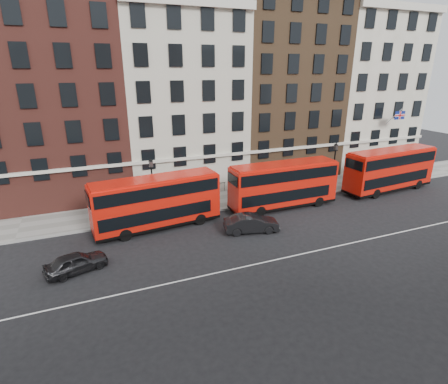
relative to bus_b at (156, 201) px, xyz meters
name	(u,v)px	position (x,y,z in m)	size (l,w,h in m)	color
ground	(248,250)	(5.49, -6.46, -2.41)	(120.00, 120.00, 0.00)	black
pavement	(203,202)	(5.49, 4.04, -2.33)	(80.00, 5.00, 0.15)	slate
kerb	(212,211)	(5.49, 1.54, -2.33)	(80.00, 0.30, 0.16)	gray
road_centre_line	(260,263)	(5.49, -8.46, -2.40)	(70.00, 0.12, 0.01)	white
building_terrace	(177,94)	(5.18, 11.42, 7.83)	(64.00, 11.95, 22.00)	#B5AB9D
bus_b	(156,201)	(0.00, 0.00, 0.00)	(10.90, 3.70, 4.49)	red
bus_c	(283,184)	(12.26, 0.00, 0.00)	(10.73, 2.69, 4.50)	red
bus_d	(390,169)	(25.70, 0.00, 0.10)	(11.35, 3.66, 4.69)	red
car_rear	(76,262)	(-6.46, -4.76, -1.72)	(1.62, 4.03, 1.37)	black
car_front	(251,223)	(7.11, -3.69, -1.66)	(1.59, 4.57, 1.50)	black
lamp_post_left	(152,184)	(0.24, 2.61, 0.67)	(0.44, 0.44, 5.33)	black
lamp_post_right	(334,165)	(19.82, 2.09, 0.67)	(0.44, 0.44, 5.33)	black
traffic_light	(388,163)	(27.66, 2.15, 0.04)	(0.25, 0.45, 3.27)	black
iron_railings	(197,190)	(5.49, 6.24, -1.76)	(6.60, 0.06, 1.00)	black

